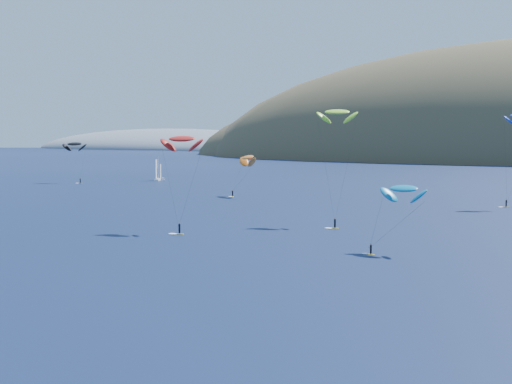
% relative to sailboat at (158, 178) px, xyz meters
% --- Properties ---
extents(headland, '(460.00, 250.00, 60.00)m').
position_rel_sailboat_xyz_m(headland, '(-343.46, 539.64, -4.24)').
color(headland, slate).
rests_on(headland, ground).
extents(sailboat, '(8.28, 7.85, 9.89)m').
position_rel_sailboat_xyz_m(sailboat, '(0.00, 0.00, 0.00)').
color(sailboat, white).
rests_on(sailboat, ground).
extents(kitesurfer_1, '(10.06, 11.32, 14.66)m').
position_rel_sailboat_xyz_m(kitesurfer_1, '(68.28, -47.52, 11.12)').
color(kitesurfer_1, gold).
rests_on(kitesurfer_1, ground).
extents(kitesurfer_3, '(9.07, 13.34, 26.30)m').
position_rel_sailboat_xyz_m(kitesurfer_3, '(117.02, -96.91, 23.04)').
color(kitesurfer_3, gold).
rests_on(kitesurfer_3, ground).
extents(kitesurfer_5, '(8.29, 8.07, 12.50)m').
position_rel_sailboat_xyz_m(kitesurfer_5, '(140.83, -127.89, 9.48)').
color(kitesurfer_5, gold).
rests_on(kitesurfer_5, ground).
extents(kitesurfer_9, '(9.07, 9.24, 20.62)m').
position_rel_sailboat_xyz_m(kitesurfer_9, '(94.02, -122.53, 17.35)').
color(kitesurfer_9, gold).
rests_on(kitesurfer_9, ground).
extents(kitesurfer_12, '(11.18, 7.24, 17.88)m').
position_rel_sailboat_xyz_m(kitesurfer_12, '(-21.85, -25.38, 14.39)').
color(kitesurfer_12, gold).
rests_on(kitesurfer_12, ground).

